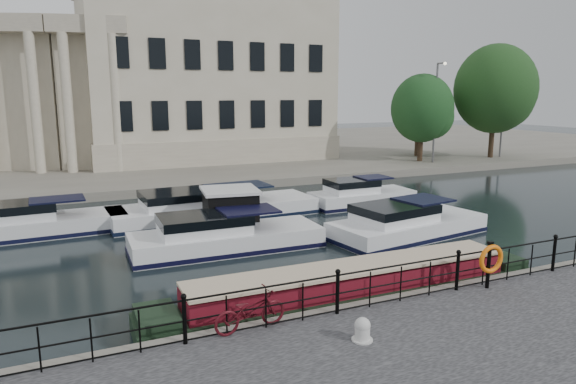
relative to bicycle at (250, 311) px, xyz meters
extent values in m
plane|color=black|center=(2.40, 2.21, -1.04)|extent=(160.00, 160.00, 0.00)
cube|color=#6B665B|center=(2.40, 41.21, -0.77)|extent=(120.00, 42.00, 0.55)
cylinder|color=black|center=(-1.60, -0.04, 0.06)|extent=(0.10, 0.10, 1.10)
sphere|color=black|center=(-1.60, -0.04, 0.66)|extent=(0.14, 0.14, 0.14)
cylinder|color=black|center=(2.40, -0.04, 0.06)|extent=(0.10, 0.10, 1.10)
sphere|color=black|center=(2.40, -0.04, 0.66)|extent=(0.14, 0.14, 0.14)
cylinder|color=black|center=(6.40, -0.04, 0.06)|extent=(0.10, 0.10, 1.10)
sphere|color=black|center=(6.40, -0.04, 0.66)|extent=(0.14, 0.14, 0.14)
cylinder|color=black|center=(10.40, -0.04, 0.06)|extent=(0.10, 0.10, 1.10)
sphere|color=black|center=(10.40, -0.04, 0.66)|extent=(0.14, 0.14, 0.14)
cylinder|color=black|center=(2.40, -0.04, 0.56)|extent=(24.00, 0.05, 0.05)
cylinder|color=black|center=(2.40, -0.04, 0.06)|extent=(24.00, 0.04, 0.04)
cylinder|color=black|center=(2.40, -0.04, -0.41)|extent=(24.00, 0.04, 0.04)
cube|color=#ADA38C|center=(8.40, 35.21, 6.51)|extent=(20.00, 14.00, 14.00)
cube|color=#9E937F|center=(8.40, 35.21, 0.51)|extent=(20.30, 14.30, 2.00)
cube|color=#ADA38C|center=(-0.93, 31.23, 5.01)|extent=(5.73, 4.06, 11.00)
cube|color=#9E937F|center=(-1.37, 29.28, 9.91)|extent=(5.62, 2.73, 1.20)
cylinder|color=#ADA38C|center=(0.11, 28.36, 4.41)|extent=(0.70, 0.70, 9.80)
cylinder|color=#ADA38C|center=(-3.09, 29.08, 4.41)|extent=(0.70, 0.70, 9.80)
cube|color=#ADA38C|center=(-5.89, 32.65, 5.01)|extent=(5.90, 4.56, 11.00)
cube|color=#9E937F|center=(-6.55, 30.76, 9.91)|extent=(5.62, 3.30, 1.20)
cylinder|color=#ADA38C|center=(-5.20, 29.68, 4.41)|extent=(0.70, 0.70, 9.80)
cylinder|color=#59595B|center=(24.40, 22.71, 3.51)|extent=(0.16, 0.16, 8.00)
sphere|color=#FFF2CC|center=(24.40, 21.86, 7.46)|extent=(0.24, 0.24, 0.24)
cylinder|color=#59595B|center=(32.40, 23.21, 3.51)|extent=(0.16, 0.16, 8.00)
sphere|color=#FFF2CC|center=(32.40, 22.36, 7.46)|extent=(0.24, 0.24, 0.24)
imported|color=#450C13|center=(0.00, 0.00, 0.00)|extent=(1.94, 0.87, 0.99)
cylinder|color=beige|center=(2.19, -1.58, -0.31)|extent=(0.36, 0.36, 0.37)
sphere|color=beige|center=(2.19, -1.58, -0.12)|extent=(0.37, 0.37, 0.37)
cylinder|color=beige|center=(2.19, -1.58, -0.48)|extent=(0.50, 0.50, 0.04)
cylinder|color=black|center=(7.34, -0.29, 0.19)|extent=(0.11, 0.11, 1.38)
cube|color=black|center=(7.34, -0.29, 0.88)|extent=(0.14, 0.14, 0.09)
torus|color=orange|center=(7.34, -0.37, 0.42)|extent=(0.87, 0.14, 0.87)
cube|color=black|center=(3.80, 1.46, -0.94)|extent=(12.78, 1.87, 0.77)
cube|color=maroon|center=(3.80, 1.46, -0.29)|extent=(10.22, 1.58, 0.60)
cube|color=#C8B291|center=(3.80, 1.46, 0.11)|extent=(10.22, 1.63, 0.09)
cube|color=#6B665B|center=(2.76, 10.11, -0.99)|extent=(3.60, 3.14, 0.27)
cube|color=black|center=(2.76, 10.11, 0.06)|extent=(2.45, 2.45, 1.95)
cube|color=silver|center=(2.76, 10.11, 1.01)|extent=(2.70, 2.70, 0.13)
cube|color=white|center=(2.00, 8.21, -0.84)|extent=(7.67, 2.73, 1.20)
cube|color=black|center=(2.00, 8.21, -0.92)|extent=(7.75, 2.76, 0.18)
cube|color=white|center=(1.08, 8.23, 0.01)|extent=(3.47, 2.17, 0.90)
cube|color=black|center=(2.91, 8.19, 0.51)|extent=(2.32, 1.84, 0.08)
cube|color=white|center=(9.89, 6.84, -0.84)|extent=(7.55, 3.84, 1.20)
cube|color=black|center=(9.89, 6.84, -0.92)|extent=(7.62, 3.88, 0.18)
cube|color=white|center=(9.04, 6.71, 0.01)|extent=(3.55, 2.75, 0.90)
cube|color=black|center=(10.75, 6.97, 0.51)|extent=(2.43, 2.26, 0.08)
cube|color=silver|center=(-5.07, 13.69, -0.84)|extent=(7.65, 2.64, 1.20)
cube|color=black|center=(-5.07, 13.69, -0.92)|extent=(7.72, 2.67, 0.18)
cube|color=silver|center=(-5.98, 13.66, 0.01)|extent=(3.47, 2.07, 0.90)
cube|color=black|center=(-4.16, 13.72, 0.51)|extent=(2.33, 1.75, 0.08)
cube|color=white|center=(3.09, 13.59, -0.84)|extent=(10.48, 3.50, 1.20)
cube|color=black|center=(3.09, 13.59, -0.92)|extent=(10.58, 3.53, 0.18)
cube|color=white|center=(1.85, 13.54, 0.01)|extent=(4.77, 2.70, 0.90)
cube|color=black|center=(4.33, 13.65, 0.51)|extent=(3.20, 2.26, 0.08)
cube|color=white|center=(11.45, 13.07, -0.84)|extent=(5.85, 2.25, 1.20)
cube|color=black|center=(11.45, 13.07, -0.92)|extent=(5.91, 2.27, 0.18)
cube|color=white|center=(10.75, 13.08, 0.01)|extent=(2.63, 1.84, 0.90)
cube|color=black|center=(12.15, 13.07, 0.51)|extent=(1.76, 1.57, 0.08)
cylinder|color=black|center=(24.01, 23.90, 0.70)|extent=(0.44, 0.44, 2.38)
ellipsoid|color=#144016|center=(24.01, 23.90, 3.93)|extent=(5.17, 5.17, 5.71)
sphere|color=#144016|center=(24.61, 23.50, 3.25)|extent=(3.81, 3.81, 3.81)
cylinder|color=black|center=(26.13, 27.00, 0.59)|extent=(0.44, 0.44, 2.18)
ellipsoid|color=#133E13|center=(26.13, 27.00, 3.55)|extent=(4.72, 4.72, 5.22)
sphere|color=#133E13|center=(26.73, 26.60, 2.93)|extent=(3.48, 3.48, 3.48)
cylinder|color=black|center=(31.41, 23.35, 1.13)|extent=(0.44, 0.44, 3.24)
ellipsoid|color=#183F14|center=(31.41, 23.35, 5.53)|extent=(7.04, 7.04, 7.78)
sphere|color=#183F14|center=(32.01, 22.95, 4.60)|extent=(5.19, 5.19, 5.19)
camera|label=1|loc=(-3.93, -10.98, 5.17)|focal=32.00mm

